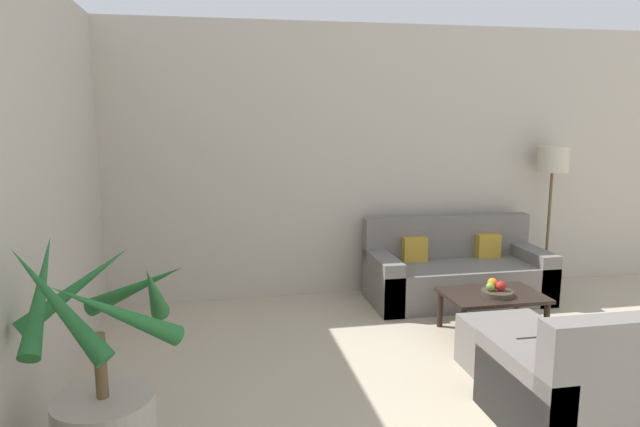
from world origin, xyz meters
TOP-DOWN VIEW (x-y plane):
  - wall_back at (0.00, 6.10)m, footprint 8.42×0.06m
  - potted_palm at (-2.96, 3.31)m, footprint 0.89×0.90m
  - sofa_loveseat at (-0.04, 5.62)m, footprint 1.75×0.76m
  - floor_lamp at (1.07, 5.83)m, footprint 0.31×0.31m
  - coffee_table at (-0.12, 4.73)m, footprint 0.81×0.55m
  - fruit_bowl at (-0.11, 4.67)m, footprint 0.26×0.26m
  - apple_red at (-0.09, 4.66)m, footprint 0.08×0.08m
  - apple_green at (-0.17, 4.68)m, footprint 0.07×0.07m
  - orange_fruit at (-0.11, 4.75)m, footprint 0.08×0.08m
  - armchair at (-0.32, 3.25)m, footprint 0.91×0.82m
  - ottoman at (-0.34, 4.04)m, footprint 0.60×0.52m

SIDE VIEW (x-z plane):
  - ottoman at x=-0.34m, z-range 0.00..0.37m
  - armchair at x=-0.32m, z-range -0.14..0.66m
  - sofa_loveseat at x=-0.04m, z-range -0.13..0.67m
  - coffee_table at x=-0.12m, z-range 0.13..0.48m
  - fruit_bowl at x=-0.11m, z-range 0.35..0.39m
  - potted_palm at x=-2.96m, z-range -0.22..1.06m
  - apple_green at x=-0.17m, z-range 0.39..0.46m
  - apple_red at x=-0.09m, z-range 0.39..0.48m
  - orange_fruit at x=-0.11m, z-range 0.39..0.48m
  - floor_lamp at x=1.07m, z-range 0.52..2.02m
  - wall_back at x=0.00m, z-range 0.00..2.70m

